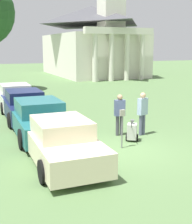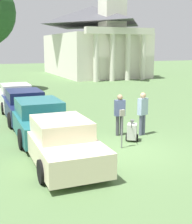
{
  "view_description": "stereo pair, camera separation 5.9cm",
  "coord_description": "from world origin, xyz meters",
  "px_view_note": "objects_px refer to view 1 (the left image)",
  "views": [
    {
      "loc": [
        -4.94,
        -9.46,
        3.6
      ],
      "look_at": [
        -0.34,
        1.54,
        1.1
      ],
      "focal_mm": 50.0,
      "sensor_mm": 36.0,
      "label": 1
    },
    {
      "loc": [
        -4.88,
        -9.48,
        3.6
      ],
      "look_at": [
        -0.34,
        1.54,
        1.1
      ],
      "focal_mm": 50.0,
      "sensor_mm": 36.0,
      "label": 2
    }
  ],
  "objects_px": {
    "person_worker": "(120,112)",
    "person_supervisor": "(143,111)",
    "parked_car_cream": "(60,141)",
    "parked_car_navy": "(24,106)",
    "church": "(93,37)",
    "parked_car_white": "(15,97)",
    "parking_meter": "(122,122)",
    "parked_car_teal": "(38,119)",
    "equipment_cart": "(132,131)"
  },
  "relations": [
    {
      "from": "person_worker",
      "to": "person_supervisor",
      "type": "distance_m",
      "value": 0.95
    },
    {
      "from": "person_supervisor",
      "to": "parking_meter",
      "type": "bearing_deg",
      "value": 19.65
    },
    {
      "from": "parked_car_cream",
      "to": "equipment_cart",
      "type": "height_order",
      "value": "parked_car_cream"
    },
    {
      "from": "person_supervisor",
      "to": "parked_car_navy",
      "type": "bearing_deg",
      "value": -69.07
    },
    {
      "from": "person_supervisor",
      "to": "equipment_cart",
      "type": "distance_m",
      "value": 1.19
    },
    {
      "from": "parked_car_white",
      "to": "parked_car_cream",
      "type": "bearing_deg",
      "value": -89.18
    },
    {
      "from": "parked_car_navy",
      "to": "person_supervisor",
      "type": "relative_size",
      "value": 2.81
    },
    {
      "from": "parked_car_teal",
      "to": "parked_car_white",
      "type": "xyz_separation_m",
      "value": [
        0.0,
        6.3,
        -0.03
      ]
    },
    {
      "from": "person_worker",
      "to": "church",
      "type": "bearing_deg",
      "value": -100.41
    },
    {
      "from": "parked_car_cream",
      "to": "person_supervisor",
      "type": "bearing_deg",
      "value": 23.31
    },
    {
      "from": "parked_car_cream",
      "to": "person_worker",
      "type": "bearing_deg",
      "value": 33.11
    },
    {
      "from": "person_worker",
      "to": "person_supervisor",
      "type": "relative_size",
      "value": 0.96
    },
    {
      "from": "parked_car_navy",
      "to": "equipment_cart",
      "type": "bearing_deg",
      "value": -59.16
    },
    {
      "from": "equipment_cart",
      "to": "church",
      "type": "xyz_separation_m",
      "value": [
        9.51,
        27.42,
        4.42
      ]
    },
    {
      "from": "person_supervisor",
      "to": "church",
      "type": "relative_size",
      "value": 0.09
    },
    {
      "from": "parked_car_teal",
      "to": "person_supervisor",
      "type": "height_order",
      "value": "person_supervisor"
    },
    {
      "from": "parked_car_teal",
      "to": "church",
      "type": "xyz_separation_m",
      "value": [
        12.69,
        25.27,
        4.1
      ]
    },
    {
      "from": "parking_meter",
      "to": "parked_car_teal",
      "type": "bearing_deg",
      "value": 131.04
    },
    {
      "from": "parked_car_teal",
      "to": "parked_car_navy",
      "type": "bearing_deg",
      "value": 90.82
    },
    {
      "from": "parked_car_teal",
      "to": "parked_car_white",
      "type": "relative_size",
      "value": 1.05
    },
    {
      "from": "equipment_cart",
      "to": "person_worker",
      "type": "bearing_deg",
      "value": 129.05
    },
    {
      "from": "parking_meter",
      "to": "church",
      "type": "distance_m",
      "value": 30.11
    },
    {
      "from": "parked_car_white",
      "to": "parking_meter",
      "type": "bearing_deg",
      "value": -74.27
    },
    {
      "from": "parked_car_cream",
      "to": "equipment_cart",
      "type": "bearing_deg",
      "value": 19.06
    },
    {
      "from": "equipment_cart",
      "to": "parking_meter",
      "type": "bearing_deg",
      "value": -107.52
    },
    {
      "from": "parked_car_navy",
      "to": "parked_car_white",
      "type": "bearing_deg",
      "value": 90.82
    },
    {
      "from": "parked_car_navy",
      "to": "parking_meter",
      "type": "relative_size",
      "value": 3.54
    },
    {
      "from": "parking_meter",
      "to": "equipment_cart",
      "type": "height_order",
      "value": "parking_meter"
    },
    {
      "from": "parked_car_white",
      "to": "person_supervisor",
      "type": "distance_m",
      "value": 8.81
    },
    {
      "from": "parked_car_cream",
      "to": "person_supervisor",
      "type": "relative_size",
      "value": 2.67
    },
    {
      "from": "parked_car_navy",
      "to": "person_worker",
      "type": "distance_m",
      "value": 5.54
    },
    {
      "from": "parked_car_cream",
      "to": "parking_meter",
      "type": "height_order",
      "value": "parked_car_cream"
    },
    {
      "from": "parked_car_cream",
      "to": "parked_car_navy",
      "type": "bearing_deg",
      "value": 90.82
    },
    {
      "from": "parking_meter",
      "to": "church",
      "type": "xyz_separation_m",
      "value": [
        10.28,
        28.04,
        3.82
      ]
    },
    {
      "from": "parked_car_navy",
      "to": "parked_car_cream",
      "type": "bearing_deg",
      "value": -89.18
    },
    {
      "from": "parked_car_white",
      "to": "person_supervisor",
      "type": "relative_size",
      "value": 2.69
    },
    {
      "from": "parked_car_white",
      "to": "equipment_cart",
      "type": "xyz_separation_m",
      "value": [
        3.18,
        -8.45,
        -0.29
      ]
    },
    {
      "from": "parked_car_cream",
      "to": "person_supervisor",
      "type": "height_order",
      "value": "person_supervisor"
    },
    {
      "from": "church",
      "to": "parked_car_teal",
      "type": "bearing_deg",
      "value": -116.67
    },
    {
      "from": "parking_meter",
      "to": "person_worker",
      "type": "xyz_separation_m",
      "value": [
        0.67,
        1.52,
        -0.01
      ]
    },
    {
      "from": "person_worker",
      "to": "person_supervisor",
      "type": "xyz_separation_m",
      "value": [
        0.9,
        -0.3,
        0.04
      ]
    },
    {
      "from": "parked_car_navy",
      "to": "church",
      "type": "height_order",
      "value": "church"
    },
    {
      "from": "parked_car_teal",
      "to": "parking_meter",
      "type": "relative_size",
      "value": 3.56
    },
    {
      "from": "parked_car_teal",
      "to": "person_worker",
      "type": "bearing_deg",
      "value": -21.24
    },
    {
      "from": "parked_car_cream",
      "to": "church",
      "type": "relative_size",
      "value": 0.24
    },
    {
      "from": "person_supervisor",
      "to": "equipment_cart",
      "type": "xyz_separation_m",
      "value": [
        -0.81,
        -0.6,
        -0.63
      ]
    },
    {
      "from": "church",
      "to": "parked_car_navy",
      "type": "bearing_deg",
      "value": -120.06
    },
    {
      "from": "parked_car_teal",
      "to": "parked_car_white",
      "type": "height_order",
      "value": "parked_car_teal"
    },
    {
      "from": "parked_car_navy",
      "to": "parking_meter",
      "type": "height_order",
      "value": "parked_car_navy"
    },
    {
      "from": "parked_car_cream",
      "to": "parked_car_teal",
      "type": "xyz_separation_m",
      "value": [
        -0.0,
        3.2,
        0.05
      ]
    }
  ]
}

